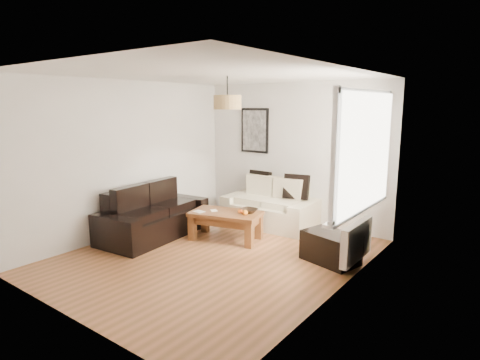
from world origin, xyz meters
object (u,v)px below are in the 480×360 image
Objects in this scene: loveseat_cream at (270,204)px; ottoman at (330,248)px; sofa_leather at (154,213)px; coffee_table at (226,226)px.

loveseat_cream is 1.93m from ottoman.
sofa_leather reaches higher than ottoman.
coffee_table is 1.52× the size of ottoman.
coffee_table is (-0.15, -1.11, -0.18)m from loveseat_cream.
coffee_table is at bearing -66.82° from sofa_leather.
coffee_table reaches higher than ottoman.
ottoman is at bearing -81.66° from sofa_leather.
loveseat_cream reaches higher than sofa_leather.
ottoman is at bearing -32.99° from loveseat_cream.
ottoman is (1.65, -0.99, -0.20)m from loveseat_cream.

